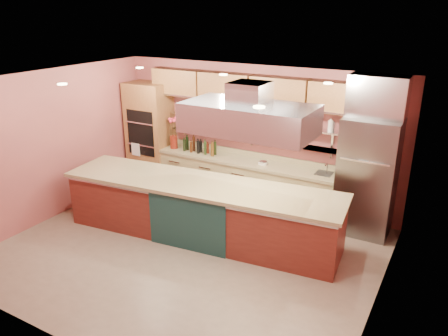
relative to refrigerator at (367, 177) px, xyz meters
The scene contains 21 objects.
floor 3.35m from the refrigerator, 137.68° to the right, with size 6.00×5.00×0.02m, color gray.
ceiling 3.63m from the refrigerator, 137.68° to the right, with size 6.00×5.00×0.02m, color black.
wall_back 2.40m from the refrigerator, behind, with size 6.00×0.04×2.80m, color #A24F4C.
wall_front 5.21m from the refrigerator, 116.86° to the right, with size 6.00×0.04×2.80m, color #A24F4C.
wall_left 5.77m from the refrigerator, 158.20° to the right, with size 0.04×5.00×2.80m, color #A24F4C.
wall_right 2.26m from the refrigerator, 73.10° to the right, with size 0.04×5.00×2.80m, color #A24F4C.
oven_stack 4.80m from the refrigerator, behind, with size 0.95×0.64×2.30m, color #9B6638.
refrigerator is the anchor object (origin of this frame).
back_counter 2.47m from the refrigerator, behind, with size 3.84×0.64×0.93m, color tan.
wall_shelf_lower 2.43m from the refrigerator, behind, with size 3.60×0.26×0.03m, color silver.
wall_shelf_upper 2.50m from the refrigerator, behind, with size 3.60×0.26×0.03m, color silver.
upper_cabinets 2.69m from the refrigerator, behind, with size 4.60×0.36×0.55m, color #9B6638.
range_hood 2.51m from the refrigerator, 134.14° to the right, with size 2.00×1.00×0.45m, color silver.
ceiling_downlights 3.50m from the refrigerator, 140.46° to the right, with size 4.00×2.80×0.02m, color #FFE5A5.
island 2.96m from the refrigerator, 146.99° to the right, with size 4.85×1.05×1.01m, color maroon.
flower_vase 4.13m from the refrigerator, behind, with size 0.16×0.16×0.29m, color maroon.
oil_bottle_cluster 3.47m from the refrigerator, behind, with size 0.82×0.23×0.26m, color black.
kitchen_scale 1.99m from the refrigerator, behind, with size 0.15×0.11×0.09m, color silver.
bar_faucet 0.75m from the refrigerator, behind, with size 0.03×0.03×0.21m, color silver.
copper_kettle 3.36m from the refrigerator, behind, with size 0.19×0.19×0.15m, color #D15830.
green_canister 3.07m from the refrigerator, behind, with size 0.17×0.17×0.20m, color #0F481C.
Camera 1 is at (3.65, -5.26, 3.84)m, focal length 35.00 mm.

